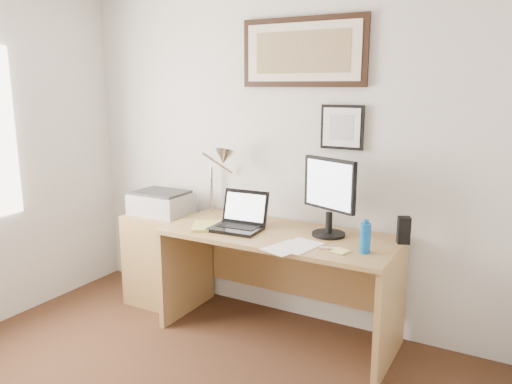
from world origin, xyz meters
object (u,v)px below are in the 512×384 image
Objects in this scene: desk at (284,262)px; lcd_monitor at (329,193)px; side_cabinet at (162,258)px; book at (193,226)px; printer at (161,202)px; laptop at (239,221)px; water_bottle at (365,238)px.

desk is 3.08× the size of lcd_monitor.
book reaches higher than side_cabinet.
desk is 1.13m from printer.
side_cabinet is at bearing -178.11° from desk.
lcd_monitor is (0.32, 0.01, 0.53)m from desk.
laptop reaches higher than desk.
laptop is at bearing -7.10° from side_cabinet.
desk is (1.07, 0.04, 0.15)m from side_cabinet.
lcd_monitor reaches higher than water_bottle.
book reaches higher than desk.
water_bottle reaches higher than printer.
water_bottle reaches higher than side_cabinet.
book is 0.50× the size of lcd_monitor.
desk is at bearing 23.86° from book.
book is (0.48, -0.22, 0.39)m from side_cabinet.
book is at bearing -177.17° from water_bottle.
laptop is at bearing -166.30° from lcd_monitor.
book is 0.16× the size of desk.
water_bottle is 0.35× the size of lcd_monitor.
laptop is at bearing -154.76° from desk.
laptop is 0.66m from lcd_monitor.
laptop is 0.68× the size of lcd_monitor.
printer is at bearing 173.24° from water_bottle.
laptop is (-0.91, 0.07, -0.03)m from water_bottle.
laptop reaches higher than side_cabinet.
side_cabinet is 2.06× the size of laptop.
book is at bearing -156.14° from desk.
lcd_monitor is at bearing 13.70° from laptop.
laptop is at bearing 175.87° from water_bottle.
laptop is 0.81× the size of printer.
lcd_monitor is at bearing 2.27° from desk.
lcd_monitor is (0.90, 0.27, 0.28)m from book.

